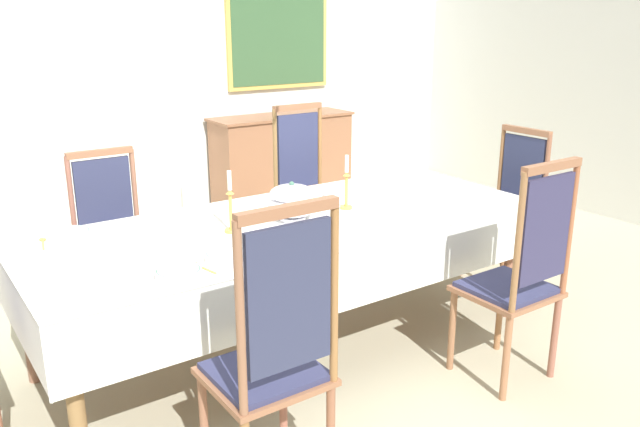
# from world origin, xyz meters

# --- Properties ---
(ground) EXTENTS (7.59, 5.98, 0.04)m
(ground) POSITION_xyz_m (0.00, 0.00, -0.02)
(ground) COLOR #B3AD90
(back_wall) EXTENTS (7.59, 0.08, 3.04)m
(back_wall) POSITION_xyz_m (0.00, 3.03, 1.52)
(back_wall) COLOR silver
(back_wall) RESTS_ON ground
(dining_table) EXTENTS (2.83, 1.10, 0.76)m
(dining_table) POSITION_xyz_m (0.00, 0.16, 0.69)
(dining_table) COLOR olive
(dining_table) RESTS_ON ground
(tablecloth) EXTENTS (2.85, 1.12, 0.32)m
(tablecloth) POSITION_xyz_m (0.00, 0.16, 0.69)
(tablecloth) COLOR white
(tablecloth) RESTS_ON dining_table
(chair_south_a) EXTENTS (0.44, 0.42, 1.22)m
(chair_south_a) POSITION_xyz_m (-0.70, -0.80, 0.61)
(chair_south_a) COLOR brown
(chair_south_a) RESTS_ON ground
(chair_north_a) EXTENTS (0.44, 0.42, 1.05)m
(chair_north_a) POSITION_xyz_m (-0.70, 1.11, 0.55)
(chair_north_a) COLOR #8D5947
(chair_north_a) RESTS_ON ground
(chair_south_b) EXTENTS (0.44, 0.42, 1.18)m
(chair_south_b) POSITION_xyz_m (0.74, -0.80, 0.59)
(chair_south_b) COLOR #8E5E3F
(chair_south_b) RESTS_ON ground
(chair_north_b) EXTENTS (0.44, 0.42, 1.22)m
(chair_north_b) POSITION_xyz_m (0.74, 1.12, 0.61)
(chair_north_b) COLOR brown
(chair_north_b) RESTS_ON ground
(chair_head_east) EXTENTS (0.42, 0.44, 1.08)m
(chair_head_east) POSITION_xyz_m (1.82, 0.16, 0.56)
(chair_head_east) COLOR brown
(chair_head_east) RESTS_ON ground
(soup_tureen) EXTENTS (0.27, 0.27, 0.22)m
(soup_tureen) POSITION_xyz_m (-0.00, 0.16, 0.86)
(soup_tureen) COLOR white
(soup_tureen) RESTS_ON tablecloth
(candlestick_west) EXTENTS (0.07, 0.07, 0.32)m
(candlestick_west) POSITION_xyz_m (-0.37, 0.16, 0.89)
(candlestick_west) COLOR gold
(candlestick_west) RESTS_ON tablecloth
(candlestick_east) EXTENTS (0.07, 0.07, 0.32)m
(candlestick_east) POSITION_xyz_m (0.37, 0.16, 0.88)
(candlestick_east) COLOR gold
(candlestick_east) RESTS_ON tablecloth
(bowl_near_left) EXTENTS (0.19, 0.19, 0.05)m
(bowl_near_left) POSITION_xyz_m (-0.59, -0.21, 0.79)
(bowl_near_left) COLOR white
(bowl_near_left) RESTS_ON tablecloth
(bowl_near_right) EXTENTS (0.20, 0.20, 0.04)m
(bowl_near_right) POSITION_xyz_m (-1.08, 0.53, 0.78)
(bowl_near_right) COLOR white
(bowl_near_right) RESTS_ON tablecloth
(bowl_far_left) EXTENTS (0.19, 0.19, 0.04)m
(bowl_far_left) POSITION_xyz_m (-0.84, -0.27, 0.78)
(bowl_far_left) COLOR white
(bowl_far_left) RESTS_ON tablecloth
(spoon_primary) EXTENTS (0.05, 0.18, 0.01)m
(spoon_primary) POSITION_xyz_m (-0.72, -0.18, 0.77)
(spoon_primary) COLOR gold
(spoon_primary) RESTS_ON tablecloth
(spoon_secondary) EXTENTS (0.05, 0.18, 0.01)m
(spoon_secondary) POSITION_xyz_m (-1.20, 0.55, 0.77)
(spoon_secondary) COLOR gold
(spoon_secondary) RESTS_ON tablecloth
(sideboard) EXTENTS (1.44, 0.48, 0.90)m
(sideboard) POSITION_xyz_m (1.51, 2.71, 0.45)
(sideboard) COLOR #935F41
(sideboard) RESTS_ON ground
(framed_painting) EXTENTS (1.14, 0.05, 1.14)m
(framed_painting) POSITION_xyz_m (1.64, 2.97, 1.71)
(framed_painting) COLOR #D1B251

